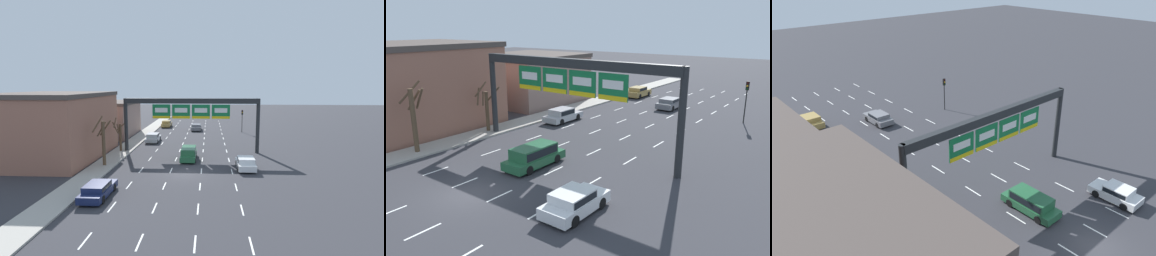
{
  "view_description": "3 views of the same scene",
  "coord_description": "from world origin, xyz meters",
  "views": [
    {
      "loc": [
        2.4,
        -30.4,
        9.29
      ],
      "look_at": [
        0.27,
        7.53,
        3.75
      ],
      "focal_mm": 28.0,
      "sensor_mm": 36.0,
      "label": 1
    },
    {
      "loc": [
        17.68,
        -12.63,
        9.91
      ],
      "look_at": [
        -0.28,
        11.44,
        1.6
      ],
      "focal_mm": 35.0,
      "sensor_mm": 36.0,
      "label": 2
    },
    {
      "loc": [
        -20.74,
        -9.25,
        18.7
      ],
      "look_at": [
        1.73,
        15.99,
        3.44
      ],
      "focal_mm": 35.0,
      "sensor_mm": 36.0,
      "label": 3
    }
  ],
  "objects": [
    {
      "name": "sidewalk_left",
      "position": [
        -9.65,
        0.0,
        0.07
      ],
      "size": [
        2.8,
        110.0,
        0.15
      ],
      "color": "#A8A399",
      "rests_on": "ground_plane"
    },
    {
      "name": "sign_gantry",
      "position": [
        0.0,
        10.09,
        5.93
      ],
      "size": [
        18.6,
        0.7,
        7.43
      ],
      "color": "#232628",
      "rests_on": "ground_plane"
    },
    {
      "name": "building_near",
      "position": [
        -17.23,
        6.04,
        4.15
      ],
      "size": [
        11.79,
        16.13,
        8.28
      ],
      "color": "#9E6651",
      "rests_on": "ground_plane"
    },
    {
      "name": "car_grey",
      "position": [
        -0.11,
        29.97,
        0.71
      ],
      "size": [
        1.97,
        4.37,
        1.31
      ],
      "color": "slate",
      "rests_on": "ground_plane"
    },
    {
      "name": "lane_dashes",
      "position": [
        -0.0,
        13.5,
        0.0
      ],
      "size": [
        10.02,
        67.0,
        0.01
      ],
      "color": "white",
      "rests_on": "ground_plane"
    },
    {
      "name": "car_gold",
      "position": [
        -6.84,
        34.57,
        0.77
      ],
      "size": [
        1.94,
        4.36,
        1.43
      ],
      "color": "#A88947",
      "rests_on": "ground_plane"
    },
    {
      "name": "building_far",
      "position": [
        -17.05,
        23.28,
        3.12
      ],
      "size": [
        11.42,
        12.54,
        6.23
      ],
      "color": "gray",
      "rests_on": "ground_plane"
    },
    {
      "name": "car_white",
      "position": [
        6.53,
        1.99,
        0.73
      ],
      "size": [
        1.94,
        4.17,
        1.36
      ],
      "color": "silver",
      "rests_on": "ground_plane"
    },
    {
      "name": "ground_plane",
      "position": [
        0.0,
        0.0,
        0.0
      ],
      "size": [
        220.0,
        220.0,
        0.0
      ],
      "primitive_type": "plane",
      "color": "#333338"
    },
    {
      "name": "tree_bare_second",
      "position": [
        -9.58,
        2.45,
        3.04
      ],
      "size": [
        1.94,
        1.66,
        5.55
      ],
      "color": "brown",
      "rests_on": "sidewalk_left"
    },
    {
      "name": "tree_bare_closest",
      "position": [
        -9.91,
        9.87,
        2.48
      ],
      "size": [
        2.06,
        2.09,
        4.56
      ],
      "color": "brown",
      "rests_on": "sidewalk_left"
    },
    {
      "name": "car_silver",
      "position": [
        -6.64,
        17.21,
        0.76
      ],
      "size": [
        1.94,
        4.59,
        1.41
      ],
      "color": "#B7B7BC",
      "rests_on": "ground_plane"
    },
    {
      "name": "traffic_light_near_gantry",
      "position": [
        8.92,
        28.01,
        3.13
      ],
      "size": [
        0.3,
        0.35,
        4.36
      ],
      "color": "black",
      "rests_on": "ground_plane"
    },
    {
      "name": "suv_green",
      "position": [
        -0.05,
        5.86,
        0.88
      ],
      "size": [
        1.88,
        4.87,
        1.57
      ],
      "color": "#235B38",
      "rests_on": "ground_plane"
    }
  ]
}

